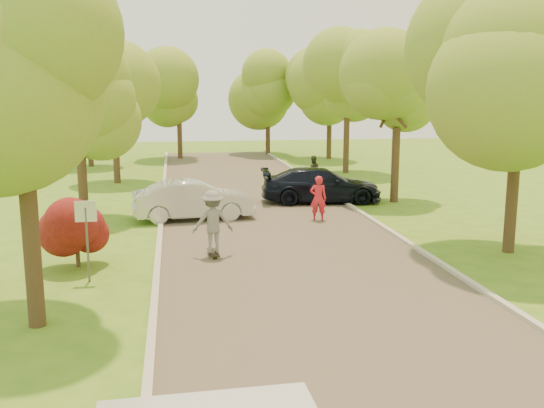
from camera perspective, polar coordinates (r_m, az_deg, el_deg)
ground at (r=13.45m, az=6.63°, el=-11.20°), size 100.00×100.00×0.00m
road at (r=20.90m, az=0.64°, el=-3.19°), size 8.00×60.00×0.01m
curb_left at (r=20.60m, az=-10.55°, el=-3.42°), size 0.18×60.00×0.12m
curb_right at (r=21.93m, az=11.13°, el=-2.58°), size 0.18×60.00×0.12m
street_sign at (r=16.51m, az=-17.08°, el=-1.81°), size 0.55×0.06×2.17m
red_shrub at (r=18.13m, az=-17.94°, el=-2.29°), size 1.70×1.70×1.95m
tree_l_mida at (r=13.29m, az=-21.81°, el=10.71°), size 4.71×4.60×7.39m
tree_l_midb at (r=24.23m, az=-17.36°, el=9.17°), size 4.30×4.20×6.62m
tree_l_far at (r=34.12m, az=-14.40°, el=11.06°), size 4.92×4.80×7.79m
tree_r_mida at (r=20.00m, az=22.96°, el=11.37°), size 5.13×5.00×7.95m
tree_r_midb at (r=27.89m, az=12.15°, el=10.14°), size 4.51×4.40×7.01m
tree_r_far at (r=37.57m, az=7.49°, el=11.78°), size 5.33×5.20×8.34m
tree_bg_a at (r=42.33m, az=-16.73°, el=10.58°), size 5.12×5.00×7.72m
tree_bg_b at (r=45.53m, az=5.76°, el=11.21°), size 5.12×5.00×7.95m
tree_bg_c at (r=46.00m, az=-8.53°, el=10.50°), size 4.92×4.80×7.33m
tree_bg_d at (r=48.61m, az=-0.13°, el=10.95°), size 5.12×5.00×7.72m
silver_sedan at (r=23.95m, az=-7.39°, el=0.38°), size 4.83×2.07×1.55m
dark_sedan at (r=27.55m, az=4.64°, el=1.79°), size 5.60×2.70×1.57m
longboard at (r=18.66m, az=-5.54°, el=-4.60°), size 0.35×1.00×0.11m
skateboarder at (r=18.43m, az=-5.60°, el=-1.66°), size 1.29×0.80×1.92m
person_striped at (r=23.56m, az=4.37°, el=0.54°), size 0.73×0.57×1.77m
person_olive at (r=32.31m, az=3.87°, el=3.13°), size 0.82×0.65×1.63m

